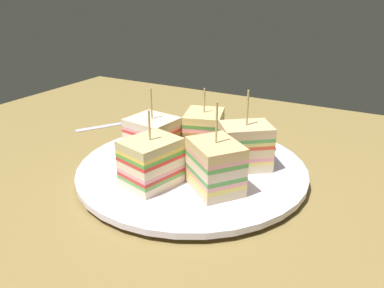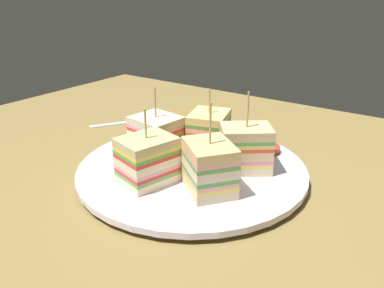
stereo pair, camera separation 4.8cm
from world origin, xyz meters
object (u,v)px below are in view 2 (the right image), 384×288
sandwich_wedge_0 (245,148)px  sandwich_wedge_1 (209,130)px  sandwich_wedge_4 (209,167)px  sandwich_wedge_3 (148,160)px  chip_pile (185,152)px  spoon (147,118)px  sandwich_wedge_2 (157,134)px  plate (192,169)px

sandwich_wedge_0 → sandwich_wedge_1: (7.62, -3.55, -0.29)cm
sandwich_wedge_4 → sandwich_wedge_3: bearing=56.1°
sandwich_wedge_1 → sandwich_wedge_3: bearing=-18.2°
chip_pile → spoon: (18.16, -12.95, -2.38)cm
sandwich_wedge_1 → sandwich_wedge_2: sandwich_wedge_2 is taller
plate → sandwich_wedge_2: sandwich_wedge_2 is taller
sandwich_wedge_3 → spoon: bearing=56.6°
chip_pile → plate: bearing=169.0°
plate → sandwich_wedge_1: 7.36cm
sandwich_wedge_1 → sandwich_wedge_4: 12.66cm
sandwich_wedge_4 → chip_pile: bearing=4.1°
chip_pile → spoon: chip_pile is taller
chip_pile → sandwich_wedge_4: bearing=145.9°
sandwich_wedge_0 → spoon: 27.67cm
sandwich_wedge_0 → spoon: size_ratio=0.80×
sandwich_wedge_2 → chip_pile: (-5.37, 0.69, -1.11)cm
sandwich_wedge_3 → sandwich_wedge_4: size_ratio=0.87×
plate → spoon: 23.47cm
sandwich_wedge_3 → sandwich_wedge_1: bearing=13.8°
sandwich_wedge_4 → chip_pile: (6.49, -4.39, -1.45)cm
sandwich_wedge_4 → spoon: sandwich_wedge_4 is taller
plate → chip_pile: chip_pile is taller
chip_pile → sandwich_wedge_1: bearing=-86.6°
sandwich_wedge_0 → sandwich_wedge_4: (0.76, 7.09, 0.03)cm
plate → sandwich_wedge_1: (1.62, -6.49, 3.08)cm
sandwich_wedge_3 → sandwich_wedge_4: 7.44cm
plate → chip_pile: (1.25, -0.24, 1.96)cm
plate → sandwich_wedge_3: size_ratio=3.27×
plate → sandwich_wedge_3: (1.83, 6.43, 3.29)cm
sandwich_wedge_2 → sandwich_wedge_3: (-4.79, 7.37, 0.23)cm
sandwich_wedge_0 → sandwich_wedge_2: 12.79cm
sandwich_wedge_3 → chip_pile: sandwich_wedge_3 is taller
sandwich_wedge_1 → sandwich_wedge_2: (5.00, 5.56, -0.02)cm
sandwich_wedge_4 → plate: bearing=-0.1°
sandwich_wedge_0 → sandwich_wedge_3: 12.22cm
sandwich_wedge_2 → sandwich_wedge_4: (-11.86, 5.08, 0.34)cm
plate → sandwich_wedge_1: size_ratio=3.43×
sandwich_wedge_2 → sandwich_wedge_4: size_ratio=0.89×
sandwich_wedge_2 → chip_pile: size_ratio=1.27×
sandwich_wedge_4 → spoon: (24.65, -17.34, -3.83)cm
sandwich_wedge_3 → sandwich_wedge_4: bearing=-57.3°
sandwich_wedge_4 → sandwich_wedge_2: bearing=15.0°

